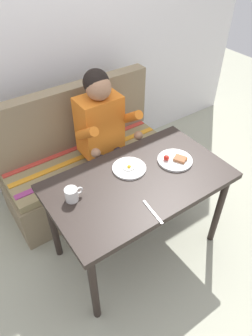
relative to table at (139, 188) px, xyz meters
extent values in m
plane|color=#A5A791|center=(0.00, 0.00, -0.65)|extent=(8.00, 8.00, 0.00)
cube|color=silver|center=(0.00, 1.27, 0.65)|extent=(4.40, 0.10, 2.60)
cube|color=black|center=(0.00, 0.00, 0.06)|extent=(1.20, 0.70, 0.04)
cylinder|color=black|center=(-0.54, -0.29, -0.30)|extent=(0.05, 0.05, 0.69)
cylinder|color=black|center=(0.54, -0.29, -0.30)|extent=(0.05, 0.05, 0.69)
cylinder|color=black|center=(-0.54, 0.29, -0.30)|extent=(0.05, 0.05, 0.69)
cylinder|color=black|center=(0.54, 0.29, -0.30)|extent=(0.05, 0.05, 0.69)
cube|color=#806E53|center=(0.00, 0.72, -0.45)|extent=(1.44, 0.56, 0.40)
cube|color=#897A53|center=(0.00, 0.72, -0.22)|extent=(1.40, 0.52, 0.06)
cube|color=#806E53|center=(0.00, 0.94, 0.08)|extent=(1.44, 0.12, 0.54)
cube|color=#93387A|center=(0.00, 0.58, -0.18)|extent=(1.38, 0.05, 0.01)
cube|color=orange|center=(0.00, 0.72, -0.18)|extent=(1.38, 0.05, 0.01)
cube|color=#C63D33|center=(0.00, 0.86, -0.18)|extent=(1.38, 0.05, 0.01)
cube|color=orange|center=(0.10, 0.66, 0.11)|extent=(0.34, 0.22, 0.48)
sphere|color=#9E7051|center=(0.10, 0.64, 0.44)|extent=(0.19, 0.19, 0.19)
sphere|color=black|center=(0.10, 0.67, 0.47)|extent=(0.19, 0.19, 0.19)
cylinder|color=orange|center=(-0.09, 0.52, 0.18)|extent=(0.07, 0.29, 0.23)
cylinder|color=orange|center=(0.29, 0.52, 0.18)|extent=(0.07, 0.29, 0.23)
sphere|color=#9E7051|center=(-0.09, 0.40, 0.08)|extent=(0.07, 0.07, 0.07)
sphere|color=#9E7051|center=(0.29, 0.40, 0.08)|extent=(0.07, 0.07, 0.07)
cylinder|color=#232333|center=(0.01, 0.49, -0.13)|extent=(0.09, 0.34, 0.09)
cylinder|color=#232333|center=(0.01, 0.32, -0.39)|extent=(0.08, 0.08, 0.52)
cube|color=black|center=(0.01, 0.26, -0.62)|extent=(0.09, 0.20, 0.05)
cylinder|color=#232333|center=(0.18, 0.49, -0.13)|extent=(0.09, 0.34, 0.09)
cylinder|color=#232333|center=(0.18, 0.32, -0.39)|extent=(0.08, 0.08, 0.52)
cube|color=black|center=(0.18, 0.26, -0.62)|extent=(0.09, 0.20, 0.05)
cylinder|color=white|center=(0.31, 0.01, 0.09)|extent=(0.24, 0.24, 0.02)
cube|color=#985A37|center=(0.34, -0.02, 0.11)|extent=(0.10, 0.10, 0.02)
sphere|color=red|center=(0.26, 0.04, 0.12)|extent=(0.04, 0.04, 0.04)
ellipsoid|color=#CC6623|center=(0.36, -0.03, 0.11)|extent=(0.06, 0.05, 0.02)
cylinder|color=white|center=(0.01, 0.12, 0.09)|extent=(0.23, 0.23, 0.01)
ellipsoid|color=white|center=(0.01, 0.12, 0.10)|extent=(0.09, 0.08, 0.01)
sphere|color=yellow|center=(0.00, 0.11, 0.11)|extent=(0.03, 0.03, 0.03)
cylinder|color=white|center=(-0.44, 0.09, 0.13)|extent=(0.08, 0.08, 0.09)
cylinder|color=brown|center=(-0.44, 0.09, 0.16)|extent=(0.07, 0.07, 0.01)
torus|color=white|center=(-0.39, 0.09, 0.13)|extent=(0.05, 0.01, 0.05)
cube|color=silver|center=(-0.10, -0.27, 0.08)|extent=(0.03, 0.20, 0.00)
camera|label=1|loc=(-0.90, -1.14, 1.45)|focal=32.73mm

